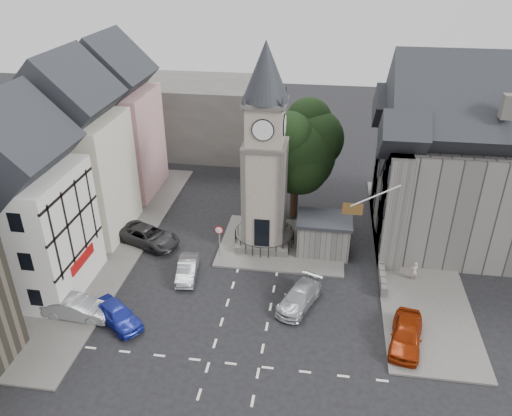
% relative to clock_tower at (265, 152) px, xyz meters
% --- Properties ---
extents(ground, '(120.00, 120.00, 0.00)m').
position_rel_clock_tower_xyz_m(ground, '(0.00, -7.99, -8.12)').
color(ground, black).
rests_on(ground, ground).
extents(pavement_west, '(6.00, 30.00, 0.14)m').
position_rel_clock_tower_xyz_m(pavement_west, '(-12.50, -1.99, -8.05)').
color(pavement_west, '#595651').
rests_on(pavement_west, ground).
extents(pavement_east, '(6.00, 26.00, 0.14)m').
position_rel_clock_tower_xyz_m(pavement_east, '(12.00, 0.01, -8.05)').
color(pavement_east, '#595651').
rests_on(pavement_east, ground).
extents(central_island, '(10.00, 8.00, 0.16)m').
position_rel_clock_tower_xyz_m(central_island, '(1.50, 0.01, -8.04)').
color(central_island, '#595651').
rests_on(central_island, ground).
extents(road_markings, '(20.00, 8.00, 0.01)m').
position_rel_clock_tower_xyz_m(road_markings, '(0.00, -13.49, -8.12)').
color(road_markings, silver).
rests_on(road_markings, ground).
extents(clock_tower, '(4.86, 4.86, 16.25)m').
position_rel_clock_tower_xyz_m(clock_tower, '(0.00, 0.00, 0.00)').
color(clock_tower, '#4C4944').
rests_on(clock_tower, ground).
extents(stone_shelter, '(4.30, 3.30, 3.08)m').
position_rel_clock_tower_xyz_m(stone_shelter, '(4.80, -0.49, -6.57)').
color(stone_shelter, '#55524E').
rests_on(stone_shelter, ground).
extents(town_tree, '(7.20, 7.20, 10.80)m').
position_rel_clock_tower_xyz_m(town_tree, '(2.00, 5.01, -1.15)').
color(town_tree, black).
rests_on(town_tree, ground).
extents(warning_sign_post, '(0.70, 0.19, 2.85)m').
position_rel_clock_tower_xyz_m(warning_sign_post, '(-3.20, -2.56, -6.09)').
color(warning_sign_post, black).
rests_on(warning_sign_post, ground).
extents(terrace_pink, '(8.10, 7.60, 12.80)m').
position_rel_clock_tower_xyz_m(terrace_pink, '(-15.50, 8.01, -1.54)').
color(terrace_pink, pink).
rests_on(terrace_pink, ground).
extents(terrace_cream, '(8.10, 7.60, 12.80)m').
position_rel_clock_tower_xyz_m(terrace_cream, '(-15.50, 0.01, -1.54)').
color(terrace_cream, beige).
rests_on(terrace_cream, ground).
extents(terrace_tudor, '(8.10, 7.60, 12.00)m').
position_rel_clock_tower_xyz_m(terrace_tudor, '(-15.50, -7.99, -1.93)').
color(terrace_tudor, silver).
rests_on(terrace_tudor, ground).
extents(backdrop_west, '(20.00, 10.00, 8.00)m').
position_rel_clock_tower_xyz_m(backdrop_west, '(-12.00, 20.01, -4.12)').
color(backdrop_west, '#4C4944').
rests_on(backdrop_west, ground).
extents(east_building, '(14.40, 11.40, 12.60)m').
position_rel_clock_tower_xyz_m(east_building, '(15.59, 3.01, -1.86)').
color(east_building, '#55524E').
rests_on(east_building, ground).
extents(east_boundary_wall, '(0.40, 16.00, 0.90)m').
position_rel_clock_tower_xyz_m(east_boundary_wall, '(9.20, 2.01, -7.67)').
color(east_boundary_wall, '#55524E').
rests_on(east_boundary_wall, ground).
extents(flagpole, '(3.68, 0.10, 2.74)m').
position_rel_clock_tower_xyz_m(flagpole, '(8.00, -3.99, -1.12)').
color(flagpole, white).
rests_on(flagpole, ground).
extents(car_west_blue, '(4.35, 3.85, 1.42)m').
position_rel_clock_tower_xyz_m(car_west_blue, '(-8.15, -11.06, -7.41)').
color(car_west_blue, '#1D29A1').
rests_on(car_west_blue, ground).
extents(car_west_silver, '(4.57, 1.78, 1.48)m').
position_rel_clock_tower_xyz_m(car_west_silver, '(-11.02, -10.86, -7.38)').
color(car_west_silver, '#919598').
rests_on(car_west_silver, ground).
extents(car_west_grey, '(5.99, 4.37, 1.51)m').
position_rel_clock_tower_xyz_m(car_west_grey, '(-9.42, -1.49, -7.36)').
color(car_west_grey, '#2B2B2D').
rests_on(car_west_grey, ground).
extents(car_island_silver, '(1.83, 3.97, 1.26)m').
position_rel_clock_tower_xyz_m(car_island_silver, '(-5.05, -5.39, -7.49)').
color(car_island_silver, gray).
rests_on(car_island_silver, ground).
extents(car_island_east, '(3.39, 4.94, 1.33)m').
position_rel_clock_tower_xyz_m(car_island_east, '(3.41, -7.49, -7.46)').
color(car_island_east, '#A8ADB0').
rests_on(car_island_east, ground).
extents(car_east_red, '(2.67, 4.82, 1.55)m').
position_rel_clock_tower_xyz_m(car_east_red, '(10.18, -10.28, -7.34)').
color(car_east_red, '#912607').
rests_on(car_east_red, ground).
extents(pedestrian, '(0.66, 0.53, 1.58)m').
position_rel_clock_tower_xyz_m(pedestrian, '(11.50, -3.43, -7.33)').
color(pedestrian, '#B1A092').
rests_on(pedestrian, ground).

